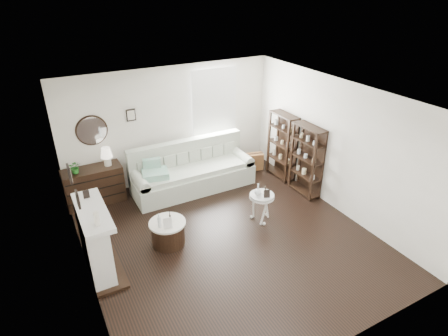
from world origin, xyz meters
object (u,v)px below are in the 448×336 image
sofa (192,173)px  dresser (94,186)px  pedestal_table (262,197)px  drum_table (168,232)px

sofa → dresser: bearing=169.7°
sofa → pedestal_table: bearing=-70.7°
sofa → dresser: (-2.12, 0.38, 0.05)m
drum_table → dresser: bearing=112.7°
dresser → drum_table: (0.88, -2.10, -0.17)m
dresser → drum_table: dresser is taller
drum_table → pedestal_table: (1.91, -0.19, 0.31)m
sofa → dresser: 2.16m
drum_table → pedestal_table: bearing=-5.7°
dresser → pedestal_table: bearing=-39.4°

